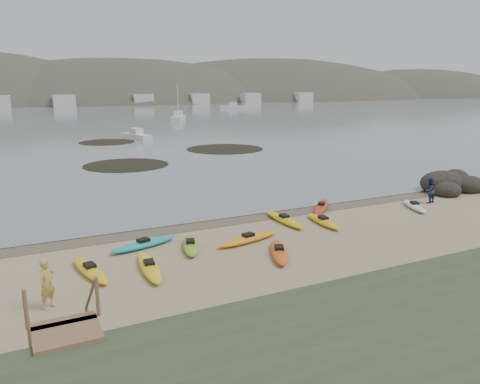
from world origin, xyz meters
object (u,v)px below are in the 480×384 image
person_east (430,191)px  rock_cluster (451,187)px  stairs (63,337)px  person_west (47,284)px

person_east → rock_cluster: 4.85m
stairs → person_west: 4.22m
person_east → rock_cluster: (4.39, 1.97, -0.59)m
stairs → person_east: stairs is taller
person_west → person_east: size_ratio=1.11×
stairs → person_east: size_ratio=1.64×
person_west → person_east: (23.73, 4.90, -0.09)m
person_east → rock_cluster: bearing=-161.6°
stairs → rock_cluster: 30.16m
person_west → person_east: bearing=-29.4°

